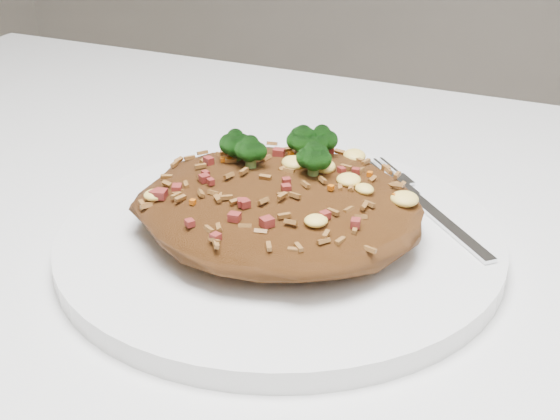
% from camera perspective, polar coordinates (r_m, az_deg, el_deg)
% --- Properties ---
extents(dining_table, '(1.20, 0.80, 0.75)m').
position_cam_1_polar(dining_table, '(0.52, 4.26, -14.75)').
color(dining_table, white).
rests_on(dining_table, ground).
extents(plate, '(0.29, 0.29, 0.01)m').
position_cam_1_polar(plate, '(0.51, 0.00, -2.22)').
color(plate, white).
rests_on(plate, dining_table).
extents(fried_rice, '(0.18, 0.17, 0.06)m').
position_cam_1_polar(fried_rice, '(0.49, 0.01, 1.18)').
color(fried_rice, brown).
rests_on(fried_rice, plate).
extents(fork, '(0.12, 0.13, 0.00)m').
position_cam_1_polar(fork, '(0.53, 10.86, 0.05)').
color(fork, silver).
rests_on(fork, plate).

